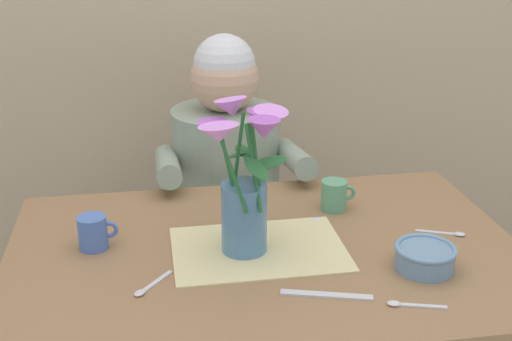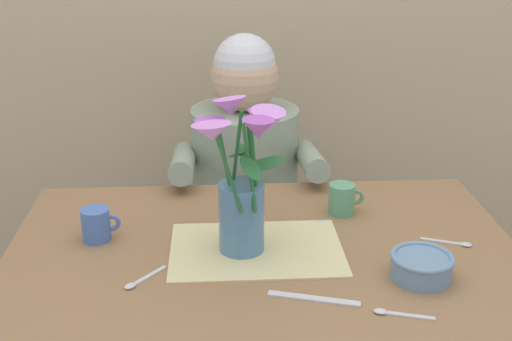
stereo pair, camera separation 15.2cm
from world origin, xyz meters
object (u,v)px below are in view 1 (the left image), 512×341
Objects in this scene: tea_cup at (93,232)px; seated_person at (227,209)px; ceramic_mug at (334,195)px; dinner_knife at (327,295)px; flower_vase at (244,179)px; ceramic_bowl at (425,256)px.

seated_person is at bearing 54.91° from tea_cup.
ceramic_mug and tea_cup have the same top height.
dinner_knife is 2.04× the size of tea_cup.
flower_vase is (-0.04, -0.62, 0.36)m from seated_person.
seated_person is 5.97× the size of dinner_knife.
seated_person reaches higher than dinner_knife.
flower_vase is at bearing -12.63° from tea_cup.
tea_cup is at bearing 167.37° from flower_vase.
ceramic_bowl is at bearing 33.32° from dinner_knife.
ceramic_bowl is 0.76m from tea_cup.
tea_cup reaches higher than ceramic_bowl.
flower_vase reaches higher than tea_cup.
ceramic_bowl is (0.34, -0.76, 0.21)m from seated_person.
tea_cup is (-0.34, 0.08, -0.14)m from flower_vase.
dinner_knife is (-0.24, -0.07, -0.03)m from ceramic_bowl.
seated_person is 0.86m from ceramic_bowl.
dinner_knife is at bearing -107.92° from ceramic_mug.
ceramic_bowl is 0.35m from ceramic_mug.
flower_vase is 0.38m from tea_cup.
flower_vase reaches higher than ceramic_bowl.
flower_vase is 0.31m from dinner_knife.
tea_cup is (-0.61, -0.11, 0.00)m from ceramic_mug.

